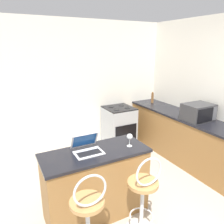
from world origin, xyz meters
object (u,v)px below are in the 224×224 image
object	(u,v)px
bar_stool_far	(143,199)
pepper_mill	(152,98)
bar_stool_near	(88,220)
laptop	(87,147)
wine_glass_short	(129,137)
stove_range	(119,128)
microwave	(198,112)

from	to	relation	value
bar_stool_far	pepper_mill	distance (m)	2.81
bar_stool_near	bar_stool_far	world-z (taller)	same
pepper_mill	laptop	bearing A→B (deg)	-144.80
bar_stool_near	wine_glass_short	distance (m)	1.05
stove_range	wine_glass_short	distance (m)	1.91
bar_stool_near	pepper_mill	distance (m)	3.26
bar_stool_near	laptop	bearing A→B (deg)	68.34
bar_stool_far	stove_range	size ratio (longest dim) A/B	1.14
bar_stool_far	laptop	world-z (taller)	laptop
bar_stool_near	bar_stool_far	bearing A→B (deg)	0.00
microwave	pepper_mill	bearing A→B (deg)	87.19
bar_stool_near	wine_glass_short	xyz separation A→B (m)	(0.77, 0.49, 0.53)
pepper_mill	wine_glass_short	size ratio (longest dim) A/B	1.48
bar_stool_near	stove_range	bearing A→B (deg)	53.92
stove_range	laptop	bearing A→B (deg)	-130.70
bar_stool_near	microwave	world-z (taller)	microwave
pepper_mill	bar_stool_near	bearing A→B (deg)	-138.43
pepper_mill	microwave	bearing A→B (deg)	-92.81
laptop	stove_range	bearing A→B (deg)	49.30
laptop	microwave	bearing A→B (deg)	5.53
bar_stool_near	pepper_mill	size ratio (longest dim) A/B	4.14
laptop	stove_range	xyz separation A→B (m)	(1.31, 1.53, -0.50)
stove_range	wine_glass_short	world-z (taller)	wine_glass_short
microwave	bar_stool_near	bearing A→B (deg)	-160.92
bar_stool_near	stove_range	distance (m)	2.64
microwave	wine_glass_short	world-z (taller)	microwave
stove_range	pepper_mill	world-z (taller)	pepper_mill
stove_range	bar_stool_far	bearing A→B (deg)	-112.99
laptop	bar_stool_near	bearing A→B (deg)	-111.66
microwave	pepper_mill	size ratio (longest dim) A/B	1.99
stove_range	wine_glass_short	size ratio (longest dim) A/B	5.36
bar_stool_far	wine_glass_short	world-z (taller)	wine_glass_short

